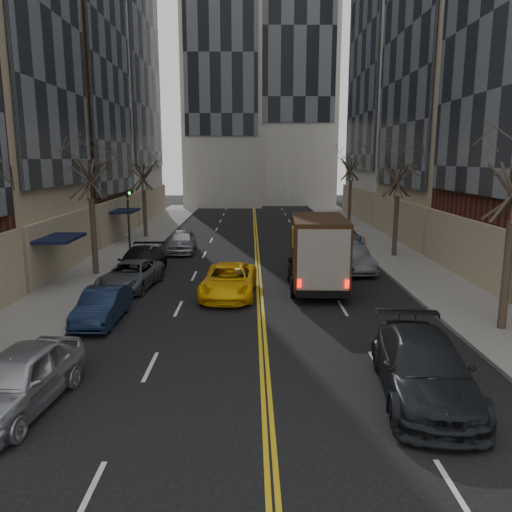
% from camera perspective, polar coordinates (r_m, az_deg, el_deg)
% --- Properties ---
extents(sidewalk_left, '(4.00, 66.00, 0.15)m').
position_cam_1_polar(sidewalk_left, '(35.03, -14.78, 0.55)').
color(sidewalk_left, slate).
rests_on(sidewalk_left, ground).
extents(sidewalk_right, '(4.00, 66.00, 0.15)m').
position_cam_1_polar(sidewalk_right, '(35.23, 14.91, 0.60)').
color(sidewalk_right, slate).
rests_on(sidewalk_right, ground).
extents(streetwall_left, '(14.00, 49.50, 36.00)m').
position_cam_1_polar(streetwall_left, '(41.58, -25.18, 23.03)').
color(streetwall_left, '#562319').
rests_on(streetwall_left, ground).
extents(streetwall_right, '(12.26, 49.00, 34.00)m').
position_cam_1_polar(streetwall_right, '(42.99, 24.29, 22.03)').
color(streetwall_right, '#4C301E').
rests_on(streetwall_right, ground).
extents(tree_lf_mid, '(3.20, 3.20, 8.91)m').
position_cam_1_polar(tree_lf_mid, '(27.69, -18.60, 11.21)').
color(tree_lf_mid, '#382D23').
rests_on(tree_lf_mid, sidewalk_left).
extents(tree_lf_far, '(3.20, 3.20, 8.12)m').
position_cam_1_polar(tree_lf_far, '(40.27, -12.84, 10.49)').
color(tree_lf_far, '#382D23').
rests_on(tree_lf_far, sidewalk_left).
extents(tree_rt_mid, '(3.20, 3.20, 8.32)m').
position_cam_1_polar(tree_rt_mid, '(32.71, 16.04, 10.50)').
color(tree_rt_mid, '#382D23').
rests_on(tree_rt_mid, sidewalk_right).
extents(tree_rt_far, '(3.20, 3.20, 9.11)m').
position_cam_1_polar(tree_rt_far, '(47.29, 10.86, 11.49)').
color(tree_rt_far, '#382D23').
rests_on(tree_rt_far, sidewalk_right).
extents(traffic_signal, '(0.29, 0.26, 4.70)m').
position_cam_1_polar(traffic_signal, '(29.43, -14.35, 4.02)').
color(traffic_signal, black).
rests_on(traffic_signal, sidewalk_left).
extents(ups_truck, '(2.92, 6.61, 3.55)m').
position_cam_1_polar(ups_truck, '(24.36, 7.04, 0.42)').
color(ups_truck, black).
rests_on(ups_truck, ground).
extents(observer_sedan, '(2.97, 5.88, 1.64)m').
position_cam_1_polar(observer_sedan, '(14.26, 18.62, -12.01)').
color(observer_sedan, black).
rests_on(observer_sedan, ground).
extents(taxi, '(2.68, 5.28, 1.43)m').
position_cam_1_polar(taxi, '(23.12, -3.11, -2.82)').
color(taxi, yellow).
rests_on(taxi, ground).
extents(pedestrian, '(0.40, 0.60, 1.62)m').
position_cam_1_polar(pedestrian, '(24.31, 4.06, -1.91)').
color(pedestrian, black).
rests_on(pedestrian, ground).
extents(parked_lf_a, '(2.37, 4.80, 1.58)m').
position_cam_1_polar(parked_lf_a, '(14.30, -25.54, -12.62)').
color(parked_lf_a, '#AFB2B7').
rests_on(parked_lf_a, ground).
extents(parked_lf_b, '(1.44, 4.00, 1.31)m').
position_cam_1_polar(parked_lf_b, '(20.32, -17.16, -5.46)').
color(parked_lf_b, '#0F1B31').
rests_on(parked_lf_b, ground).
extents(parked_lf_c, '(2.78, 5.00, 1.32)m').
position_cam_1_polar(parked_lf_c, '(25.14, -14.14, -2.14)').
color(parked_lf_c, '#52565B').
rests_on(parked_lf_c, ground).
extents(parked_lf_d, '(2.20, 5.38, 1.56)m').
position_cam_1_polar(parked_lf_d, '(27.35, -13.02, -0.77)').
color(parked_lf_d, black).
rests_on(parked_lf_d, ground).
extents(parked_lf_e, '(2.00, 4.56, 1.53)m').
position_cam_1_polar(parked_lf_e, '(34.10, -8.49, 1.69)').
color(parked_lf_e, '#B2B5BA').
rests_on(parked_lf_e, ground).
extents(parked_rt_a, '(2.05, 4.56, 1.45)m').
position_cam_1_polar(parked_rt_a, '(28.52, 10.97, -0.32)').
color(parked_rt_a, '#505358').
rests_on(parked_rt_a, ground).
extents(parked_rt_b, '(2.37, 5.09, 1.41)m').
position_cam_1_polar(parked_rt_b, '(36.62, 9.98, 2.19)').
color(parked_rt_b, '#A2A6AA').
rests_on(parked_rt_b, ground).
extents(parked_rt_c, '(2.24, 4.61, 1.29)m').
position_cam_1_polar(parked_rt_c, '(41.66, 8.54, 3.23)').
color(parked_rt_c, black).
rests_on(parked_rt_c, ground).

